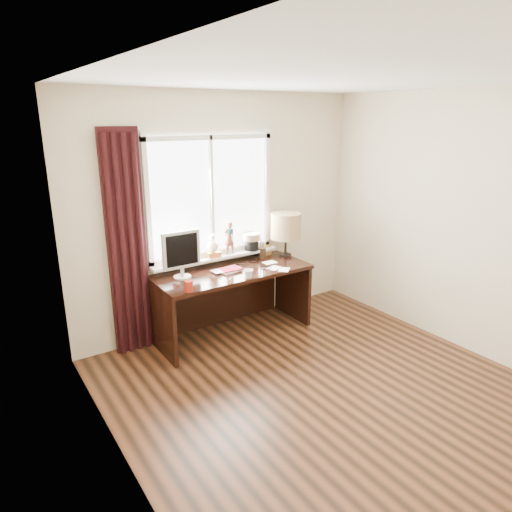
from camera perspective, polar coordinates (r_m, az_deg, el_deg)
floor at (r=4.14m, az=10.76°, el=-17.63°), size 3.50×4.00×0.00m
ceiling at (r=3.42m, az=13.33°, el=21.06°), size 3.50×4.00×0.00m
wall_back at (r=5.12m, az=-4.23°, el=5.37°), size 3.50×0.00×2.60m
wall_left at (r=2.68m, az=-15.65°, el=-6.40°), size 0.00×4.00×2.60m
wall_right at (r=4.94m, az=26.36°, el=3.19°), size 0.00×4.00×2.60m
laptop at (r=4.88m, az=-3.78°, el=-1.74°), size 0.34×0.23×0.03m
mug at (r=4.65m, az=-0.93°, el=-2.21°), size 0.13×0.13×0.10m
red_cup at (r=4.35m, az=-8.40°, el=-3.75°), size 0.08×0.08×0.11m
window at (r=5.01m, az=-5.29°, el=5.15°), size 1.52×0.22×1.40m
curtain at (r=4.64m, az=-15.83°, el=1.16°), size 0.38×0.09×2.25m
desk at (r=5.07m, az=-3.48°, el=-4.11°), size 1.70×0.70×0.75m
monitor at (r=4.66m, az=-9.32°, el=0.54°), size 0.40×0.18×0.49m
notebook_stack at (r=4.87m, az=-3.28°, el=-1.74°), size 0.24×0.19×0.03m
brush_holder at (r=5.32m, az=0.75°, el=0.45°), size 0.09×0.09×0.25m
icon_frame at (r=5.39m, az=1.50°, el=0.72°), size 0.10×0.02×0.13m
table_lamp at (r=5.29m, az=3.76°, el=3.71°), size 0.35×0.35×0.52m
loose_papers at (r=5.02m, az=2.50°, el=-1.33°), size 0.24×0.44×0.00m
desk_cables at (r=5.06m, az=-0.08°, el=-1.12°), size 0.35×0.44×0.01m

